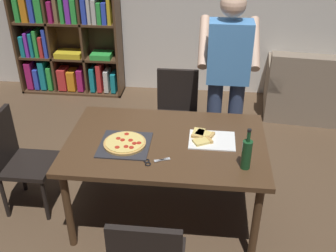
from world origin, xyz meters
name	(u,v)px	position (x,y,z in m)	size (l,w,h in m)	color
ground_plane	(166,213)	(0.00, 0.00, 0.00)	(12.00, 12.00, 0.00)	brown
dining_table	(166,149)	(0.00, 0.00, 0.68)	(1.56, 1.02, 0.75)	#4C331E
chair_far_side	(177,109)	(0.00, 0.99, 0.51)	(0.42, 0.42, 0.90)	black
chair_left_end	(17,156)	(-1.27, 0.00, 0.51)	(0.42, 0.42, 0.90)	black
bookshelf	(65,30)	(-1.60, 2.38, 0.87)	(1.40, 0.35, 1.95)	#513823
person_serving_pizza	(227,75)	(0.48, 0.77, 1.00)	(0.55, 0.54, 1.75)	#38476B
pepperoni_pizza_on_tray	(125,144)	(-0.31, -0.09, 0.77)	(0.39, 0.39, 0.04)	#2D2D33
pizza_slices_on_towel	(208,138)	(0.32, 0.06, 0.76)	(0.36, 0.29, 0.03)	white
wine_bottle	(247,154)	(0.59, -0.28, 0.87)	(0.07, 0.07, 0.32)	#194723
kitchen_scissors	(153,161)	(-0.07, -0.29, 0.76)	(0.20, 0.12, 0.01)	silver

